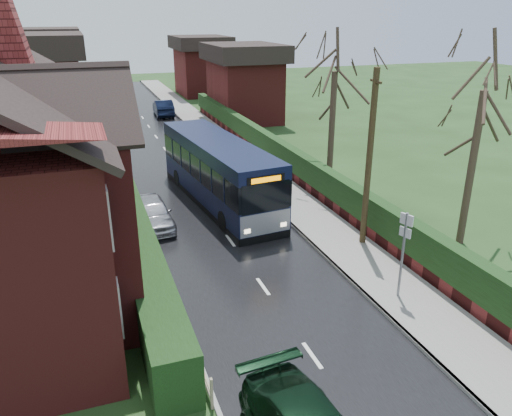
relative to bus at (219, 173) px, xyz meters
name	(u,v)px	position (x,y,z in m)	size (l,w,h in m)	color
ground	(285,318)	(-0.80, -10.58, -1.59)	(140.00, 140.00, 0.00)	#2B4F21
road	(207,208)	(-0.80, -0.58, -1.58)	(6.00, 100.00, 0.02)	black
pavement	(287,197)	(3.45, -0.58, -1.52)	(2.50, 100.00, 0.14)	slate
kerb_right	(265,200)	(2.25, -0.58, -1.52)	(0.12, 100.00, 0.14)	gray
kerb_left	(144,215)	(-3.85, -0.58, -1.54)	(0.12, 100.00, 0.10)	gray
front_hedge	(138,247)	(-4.70, -5.58, -0.79)	(1.20, 16.00, 1.60)	black
picket_fence	(158,253)	(-3.95, -5.58, -1.14)	(0.10, 16.00, 0.90)	gray
right_wall_hedge	(315,177)	(5.00, -0.58, -0.57)	(0.60, 50.00, 1.80)	maroon
bus	(219,173)	(0.00, 0.00, 0.00)	(3.51, 10.73, 3.20)	black
car_silver	(153,213)	(-3.60, -1.90, -0.94)	(1.53, 3.80, 1.30)	#BDBBC1
car_distant	(163,108)	(1.20, 23.74, -0.85)	(1.56, 4.48, 1.48)	black
bus_stop_sign	(404,244)	(3.20, -10.80, 0.46)	(0.20, 0.47, 3.11)	slate
telegraph_pole	(369,161)	(4.25, -6.73, 2.02)	(0.24, 0.92, 7.13)	#2E2414
tree_right_near	(486,79)	(8.20, -7.91, 5.11)	(4.15, 4.15, 8.96)	#3A2C22
tree_right_far	(335,63)	(6.66, 0.97, 4.94)	(4.52, 4.52, 8.74)	#372920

